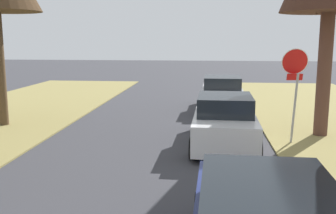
{
  "coord_description": "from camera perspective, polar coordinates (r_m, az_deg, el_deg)",
  "views": [
    {
      "loc": [
        1.6,
        0.89,
        3.25
      ],
      "look_at": [
        0.6,
        10.76,
        1.51
      ],
      "focal_mm": 41.65,
      "sensor_mm": 36.0,
      "label": 1
    }
  ],
  "objects": [
    {
      "name": "stop_sign_far",
      "position": [
        12.47,
        18.05,
        4.43
      ],
      "size": [
        0.82,
        0.69,
        2.92
      ],
      "color": "#9EA0A5",
      "rests_on": "grass_verge_right"
    },
    {
      "name": "parked_sedan_silver",
      "position": [
        18.02,
        7.91,
        1.81
      ],
      "size": [
        2.02,
        4.44,
        1.57
      ],
      "color": "#BCBCC1",
      "rests_on": "ground"
    },
    {
      "name": "parked_sedan_white",
      "position": [
        12.13,
        8.24,
        -2.16
      ],
      "size": [
        2.02,
        4.44,
        1.57
      ],
      "color": "white",
      "rests_on": "ground"
    }
  ]
}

